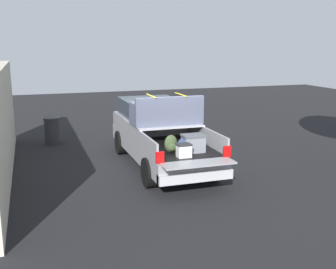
# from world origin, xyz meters

# --- Properties ---
(ground_plane) EXTENTS (40.00, 40.00, 0.00)m
(ground_plane) POSITION_xyz_m (0.00, 0.00, 0.00)
(ground_plane) COLOR black
(pickup_truck) EXTENTS (6.05, 2.06, 2.23)m
(pickup_truck) POSITION_xyz_m (0.36, -0.00, 0.97)
(pickup_truck) COLOR gray
(pickup_truck) RESTS_ON ground_plane
(building_facade) EXTENTS (9.55, 0.36, 3.03)m
(building_facade) POSITION_xyz_m (0.37, 4.51, 1.51)
(building_facade) COLOR beige
(building_facade) RESTS_ON ground_plane
(trash_can) EXTENTS (0.60, 0.60, 0.98)m
(trash_can) POSITION_xyz_m (4.05, 3.00, 0.50)
(trash_can) COLOR #2D2D33
(trash_can) RESTS_ON ground_plane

